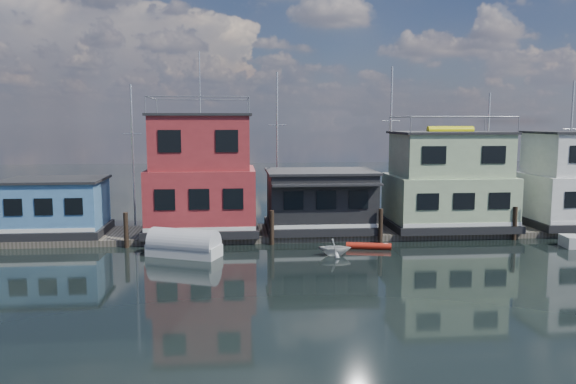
{
  "coord_description": "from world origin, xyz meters",
  "views": [
    {
      "loc": [
        -6.22,
        -25.53,
        7.76
      ],
      "look_at": [
        -2.71,
        12.0,
        3.0
      ],
      "focal_mm": 35.0,
      "sensor_mm": 36.0,
      "label": 1
    }
  ],
  "objects": [
    {
      "name": "red_kayak",
      "position": [
        1.81,
        7.43,
        0.2
      ],
      "size": [
        2.75,
        1.0,
        0.4
      ],
      "primitive_type": "cylinder",
      "rotation": [
        0.0,
        1.57,
        -0.22
      ],
      "color": "#B22113",
      "rests_on": "ground"
    },
    {
      "name": "dock",
      "position": [
        0.0,
        12.0,
        0.2
      ],
      "size": [
        48.0,
        5.0,
        0.4
      ],
      "primitive_type": "cube",
      "color": "#595147",
      "rests_on": "ground"
    },
    {
      "name": "houseboat_red",
      "position": [
        -8.5,
        12.0,
        4.1
      ],
      "size": [
        7.4,
        5.9,
        11.86
      ],
      "color": "black",
      "rests_on": "dock"
    },
    {
      "name": "pilings",
      "position": [
        -0.33,
        9.2,
        1.1
      ],
      "size": [
        42.28,
        0.28,
        2.2
      ],
      "color": "#2D2116",
      "rests_on": "ground"
    },
    {
      "name": "tarp_runabout",
      "position": [
        -9.27,
        6.67,
        0.64
      ],
      "size": [
        4.51,
        3.15,
        1.71
      ],
      "rotation": [
        0.0,
        0.0,
        -0.4
      ],
      "color": "silver",
      "rests_on": "ground"
    },
    {
      "name": "houseboat_green",
      "position": [
        8.5,
        12.0,
        3.55
      ],
      "size": [
        8.4,
        5.9,
        7.03
      ],
      "color": "black",
      "rests_on": "dock"
    },
    {
      "name": "background_masts",
      "position": [
        4.76,
        18.0,
        5.55
      ],
      "size": [
        36.4,
        0.16,
        12.0
      ],
      "color": "silver",
      "rests_on": "ground"
    },
    {
      "name": "houseboat_blue",
      "position": [
        -18.0,
        12.0,
        2.21
      ],
      "size": [
        6.4,
        4.9,
        3.66
      ],
      "color": "black",
      "rests_on": "dock"
    },
    {
      "name": "ground",
      "position": [
        0.0,
        0.0,
        0.0
      ],
      "size": [
        160.0,
        160.0,
        0.0
      ],
      "primitive_type": "plane",
      "color": "black",
      "rests_on": "ground"
    },
    {
      "name": "houseboat_dark",
      "position": [
        -0.5,
        11.98,
        2.42
      ],
      "size": [
        7.4,
        6.1,
        4.06
      ],
      "color": "black",
      "rests_on": "dock"
    },
    {
      "name": "dinghy_white",
      "position": [
        -0.56,
        5.99,
        0.5
      ],
      "size": [
        2.06,
        1.83,
        1.0
      ],
      "primitive_type": "imported",
      "rotation": [
        0.0,
        0.0,
        1.46
      ],
      "color": "silver",
      "rests_on": "ground"
    }
  ]
}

